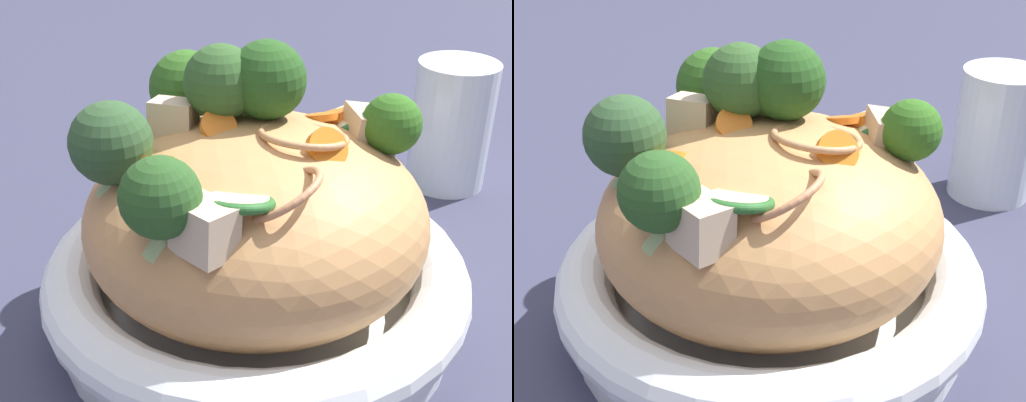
% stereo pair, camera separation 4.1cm
% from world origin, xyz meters
% --- Properties ---
extents(ground_plane, '(3.00, 3.00, 0.00)m').
position_xyz_m(ground_plane, '(0.00, 0.00, 0.00)').
color(ground_plane, '#34364C').
extents(serving_bowl, '(0.26, 0.26, 0.05)m').
position_xyz_m(serving_bowl, '(0.00, 0.00, 0.03)').
color(serving_bowl, white).
rests_on(serving_bowl, ground_plane).
extents(noodle_heap, '(0.20, 0.20, 0.12)m').
position_xyz_m(noodle_heap, '(0.00, -0.00, 0.07)').
color(noodle_heap, tan).
rests_on(noodle_heap, serving_bowl).
extents(broccoli_florets, '(0.19, 0.21, 0.08)m').
position_xyz_m(broccoli_florets, '(-0.02, -0.02, 0.14)').
color(broccoli_florets, '#A3BE6E').
rests_on(broccoli_florets, serving_bowl).
extents(carrot_coins, '(0.10, 0.15, 0.03)m').
position_xyz_m(carrot_coins, '(-0.01, 0.01, 0.12)').
color(carrot_coins, orange).
rests_on(carrot_coins, serving_bowl).
extents(zucchini_slices, '(0.14, 0.13, 0.02)m').
position_xyz_m(zucchini_slices, '(0.01, 0.03, 0.12)').
color(zucchini_slices, beige).
rests_on(zucchini_slices, serving_bowl).
extents(chicken_chunks, '(0.14, 0.15, 0.04)m').
position_xyz_m(chicken_chunks, '(0.01, 0.01, 0.12)').
color(chicken_chunks, '#D2B18A').
rests_on(chicken_chunks, serving_bowl).
extents(drinking_glass, '(0.07, 0.07, 0.11)m').
position_xyz_m(drinking_glass, '(-0.15, 0.20, 0.05)').
color(drinking_glass, silver).
rests_on(drinking_glass, ground_plane).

